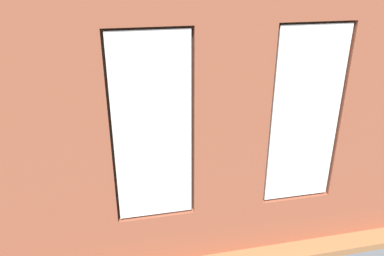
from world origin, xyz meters
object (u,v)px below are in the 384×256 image
Objects in this scene: remote_gray at (164,152)px; media_console at (19,169)px; couch_left at (316,135)px; couch_by_window at (165,207)px; potted_plant_between_couches at (257,167)px; table_plant_small at (202,137)px; potted_plant_by_left_couch at (271,103)px; papasan_chair at (182,114)px; potted_plant_corner_near_left at (287,103)px; remote_silver at (190,150)px; candle_jar at (174,145)px; potted_plant_beside_window_right at (53,202)px; cup_ceramic at (184,146)px; tv_flatscreen at (12,135)px; potted_plant_foreground_right at (47,109)px; coffee_table at (184,151)px.

remote_gray is 2.52m from media_console.
couch_left is at bearing -27.84° from remote_gray.
potted_plant_between_couches is at bearing -178.33° from couch_by_window.
potted_plant_by_left_couch reaches higher than table_plant_small.
papasan_chair reaches higher than potted_plant_corner_near_left.
remote_silver is 1.76m from papasan_chair.
candle_jar is at bearing -60.46° from potted_plant_between_couches.
remote_silver is 0.15× the size of potted_plant_beside_window_right.
potted_plant_corner_near_left is (-2.96, -1.86, -0.03)m from cup_ceramic.
tv_flatscreen is 5.56m from potted_plant_by_left_couch.
potted_plant_corner_near_left is 0.47× the size of potted_plant_between_couches.
couch_left is 1.85× the size of papasan_chair.
media_console is (5.72, 0.11, -0.03)m from couch_left.
potted_plant_beside_window_right is (2.09, 1.73, 0.23)m from cup_ceramic.
potted_plant_beside_window_right is at bearing 2.80° from potted_plant_between_couches.
tv_flatscreen is at bearing -90.00° from media_console.
potted_plant_between_couches is at bearing 134.88° from potted_plant_foreground_right.
potted_plant_by_left_couch is at bearing 92.13° from remote_silver.
couch_left is at bearing 163.11° from potted_plant_foreground_right.
potted_plant_corner_near_left is at bearing -157.40° from potted_plant_by_left_couch.
tv_flatscreen is at bearing -24.10° from potted_plant_between_couches.
couch_left is 2.60× the size of potted_plant_by_left_couch.
table_plant_small is 1.40× the size of remote_gray.
couch_by_window is 2.92m from tv_flatscreen.
potted_plant_between_couches is (2.02, 1.76, 0.48)m from couch_left.
remote_silver is at bearing -114.81° from couch_by_window.
papasan_chair is at bearing -99.44° from coffee_table.
couch_by_window and couch_left have the same top height.
couch_by_window is 3.40m from papasan_chair.
potted_plant_corner_near_left is at bearing 89.69° from remote_silver.
potted_plant_beside_window_right is (4.90, 1.91, 0.37)m from couch_left.
table_plant_small is 0.35× the size of potted_plant_corner_near_left.
candle_jar is 0.07× the size of media_console.
couch_by_window is at bearing -64.85° from couch_left.
potted_plant_corner_near_left is (-2.59, -1.74, -0.11)m from table_plant_small.
papasan_chair reaches higher than remote_silver.
potted_plant_by_left_couch is 0.55× the size of potted_plant_between_couches.
potted_plant_corner_near_left is at bearing -135.57° from couch_by_window.
potted_plant_between_couches is (-0.51, 3.24, 0.36)m from papasan_chair.
couch_by_window is 1.74m from coffee_table.
potted_plant_beside_window_right is (-0.82, 1.79, -0.24)m from tv_flatscreen.
media_console is at bearing -65.44° from potted_plant_beside_window_right.
remote_silver is at bearing -32.77° from remote_gray.
potted_plant_foreground_right is (2.61, -1.82, 0.38)m from coffee_table.
potted_plant_foreground_right is at bearing -109.61° from couch_left.
potted_plant_foreground_right reaches higher than papasan_chair.
couch_by_window reaches higher than papasan_chair.
media_console is 0.64m from tv_flatscreen.
media_console reaches higher than remote_silver.
potted_plant_beside_window_right reaches higher than coffee_table.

